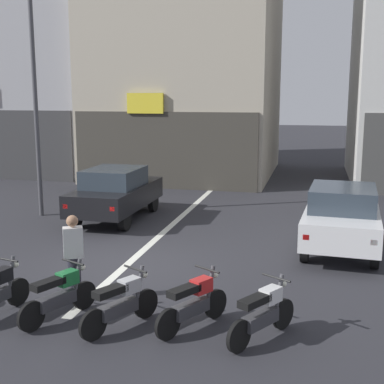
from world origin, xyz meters
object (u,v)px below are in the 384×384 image
motorcycle_red_row_right_mid (193,302)px  motorcycle_white_row_rightmost (263,313)px  motorcycle_green_row_left_mid (59,294)px  car_white_parked_kerbside (342,216)px  motorcycle_silver_row_centre (121,302)px  car_black_crossing_near (116,192)px  person_by_motorcycles (74,258)px  street_lamp (34,81)px

motorcycle_red_row_right_mid → motorcycle_white_row_rightmost: 1.18m
motorcycle_green_row_left_mid → motorcycle_red_row_right_mid: 2.35m
car_white_parked_kerbside → motorcycle_green_row_left_mid: size_ratio=2.69×
motorcycle_silver_row_centre → motorcycle_white_row_rightmost: same height
motorcycle_silver_row_centre → motorcycle_white_row_rightmost: size_ratio=1.03×
car_white_parked_kerbside → motorcycle_red_row_right_mid: bearing=-116.3°
car_black_crossing_near → motorcycle_silver_row_centre: bearing=-67.8°
motorcycle_silver_row_centre → person_by_motorcycles: 1.63m
car_black_crossing_near → street_lamp: (-2.59, -0.05, 3.40)m
motorcycle_green_row_left_mid → motorcycle_red_row_right_mid: size_ratio=1.06×
motorcycle_silver_row_centre → motorcycle_green_row_left_mid: bearing=176.0°
motorcycle_white_row_rightmost → motorcycle_silver_row_centre: bearing=-176.7°
car_black_crossing_near → motorcycle_green_row_left_mid: car_black_crossing_near is taller
car_white_parked_kerbside → person_by_motorcycles: 6.84m
person_by_motorcycles → car_white_parked_kerbside: bearing=42.4°
car_black_crossing_near → person_by_motorcycles: person_by_motorcycles is taller
motorcycle_green_row_left_mid → motorcycle_silver_row_centre: 1.17m
car_white_parked_kerbside → motorcycle_silver_row_centre: (-3.76, -5.52, -0.43)m
motorcycle_red_row_right_mid → motorcycle_white_row_rightmost: same height
car_white_parked_kerbside → street_lamp: bearing=169.7°
motorcycle_red_row_right_mid → motorcycle_white_row_rightmost: (1.17, -0.15, 0.00)m
street_lamp → motorcycle_white_row_rightmost: street_lamp is taller
car_white_parked_kerbside → motorcycle_green_row_left_mid: 7.36m
car_white_parked_kerbside → street_lamp: size_ratio=0.59×
motorcycle_silver_row_centre → street_lamp: bearing=127.6°
car_black_crossing_near → person_by_motorcycles: bearing=-75.2°
street_lamp → motorcycle_red_row_right_mid: size_ratio=4.80×
car_black_crossing_near → car_white_parked_kerbside: (6.74, -1.76, 0.00)m
car_black_crossing_near → motorcycle_green_row_left_mid: 7.43m
street_lamp → person_by_motorcycles: bearing=-55.9°
street_lamp → person_by_motorcycles: (4.28, -6.32, -3.43)m
street_lamp → motorcycle_silver_row_centre: street_lamp is taller
car_white_parked_kerbside → motorcycle_red_row_right_mid: 5.86m
motorcycle_green_row_left_mid → motorcycle_white_row_rightmost: 3.51m
motorcycle_green_row_left_mid → person_by_motorcycles: size_ratio=0.94×
street_lamp → motorcycle_red_row_right_mid: (6.74, -6.94, -3.83)m
car_black_crossing_near → street_lamp: size_ratio=0.58×
motorcycle_silver_row_centre → motorcycle_red_row_right_mid: size_ratio=1.02×
car_black_crossing_near → car_white_parked_kerbside: size_ratio=0.98×
car_white_parked_kerbside → person_by_motorcycles: bearing=-137.6°
motorcycle_red_row_right_mid → street_lamp: bearing=134.2°
motorcycle_red_row_right_mid → person_by_motorcycles: 2.57m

